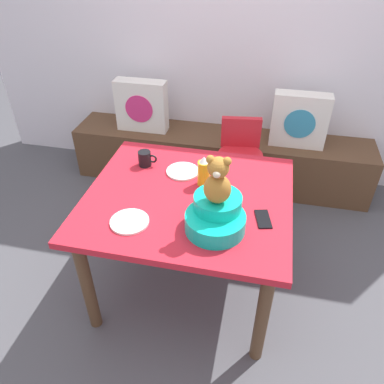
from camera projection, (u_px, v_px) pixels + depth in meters
ground_plane at (189, 282)px, 2.53m from camera, size 8.00×8.00×0.00m
back_wall at (231, 25)px, 2.96m from camera, size 4.40×0.10×2.60m
window_bench at (219, 158)px, 3.38m from camera, size 2.60×0.44×0.46m
pillow_floral_left at (142, 106)px, 3.22m from camera, size 0.44×0.15×0.44m
pillow_floral_right at (299, 120)px, 2.99m from camera, size 0.44×0.15×0.44m
dining_table at (188, 210)px, 2.15m from camera, size 1.14×1.03×0.74m
highchair at (240, 158)px, 2.83m from camera, size 0.36×0.48×0.79m
infant_seat_teal at (216, 216)px, 1.84m from camera, size 0.30×0.33×0.16m
teddy_bear at (218, 181)px, 1.71m from camera, size 0.13×0.12×0.25m
ketchup_bottle at (204, 172)px, 2.12m from camera, size 0.07×0.07×0.18m
coffee_mug at (145, 159)px, 2.31m from camera, size 0.12×0.08×0.09m
dinner_plate_near at (183, 171)px, 2.27m from camera, size 0.20×0.20×0.01m
dinner_plate_far at (130, 222)px, 1.90m from camera, size 0.20×0.20×0.01m
cell_phone at (263, 219)px, 1.92m from camera, size 0.10×0.16×0.01m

